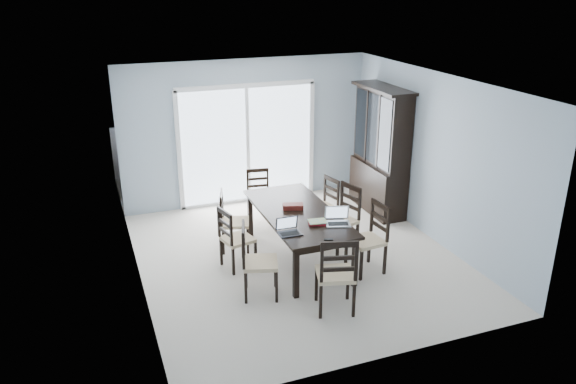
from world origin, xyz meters
name	(u,v)px	position (x,y,z in m)	size (l,w,h in m)	color
floor	(298,258)	(0.00, 0.00, 0.00)	(5.00, 5.00, 0.00)	beige
ceiling	(299,82)	(0.00, 0.00, 2.60)	(5.00, 5.00, 0.00)	white
back_wall	(247,132)	(0.00, 2.50, 1.30)	(4.50, 0.02, 2.60)	#9AABB8
wall_left	(133,196)	(-2.25, 0.00, 1.30)	(0.02, 5.00, 2.60)	#9AABB8
wall_right	(435,158)	(2.25, 0.00, 1.30)	(0.02, 5.00, 2.60)	#9AABB8
balcony	(234,185)	(0.00, 3.50, -0.05)	(4.50, 2.00, 0.10)	gray
railing	(221,144)	(0.00, 4.50, 0.55)	(4.50, 0.06, 1.10)	#99999E
dining_table	(298,216)	(0.00, 0.00, 0.67)	(1.00, 2.20, 0.75)	black
china_hutch	(380,152)	(2.02, 1.25, 1.07)	(0.50, 1.38, 2.20)	black
sliding_door	(248,144)	(0.00, 2.48, 1.09)	(2.52, 0.05, 2.18)	silver
chair_left_near	(253,253)	(-0.92, -0.75, 0.61)	(0.55, 0.54, 1.15)	black
chair_left_mid	(232,232)	(-0.98, 0.04, 0.56)	(0.49, 0.48, 1.06)	black
chair_left_far	(229,215)	(-0.85, 0.66, 0.57)	(0.51, 0.51, 1.07)	black
chair_right_near	(373,230)	(0.85, -0.68, 0.61)	(0.48, 0.47, 1.15)	black
chair_right_mid	(345,211)	(0.79, 0.08, 0.61)	(0.55, 0.54, 1.16)	black
chair_right_far	(326,199)	(0.79, 0.75, 0.55)	(0.48, 0.47, 1.04)	black
chair_end_near	(337,268)	(-0.09, -1.51, 0.63)	(0.56, 0.57, 1.19)	black
chair_end_far	(259,190)	(-0.09, 1.58, 0.54)	(0.44, 0.45, 1.02)	black
laptop_dark	(290,231)	(-0.38, -0.67, 0.80)	(0.31, 0.22, 0.21)	black
laptop_silver	(338,221)	(0.34, -0.61, 0.81)	(0.39, 0.32, 0.23)	silver
book_stack	(317,222)	(0.09, -0.49, 0.77)	(0.28, 0.23, 0.04)	maroon
cell_phone	(328,239)	(0.02, -1.00, 0.76)	(0.12, 0.05, 0.01)	black
game_box	(293,206)	(-0.03, 0.12, 0.79)	(0.29, 0.15, 0.07)	#490E0E
hot_tub	(196,160)	(-0.71, 3.68, 0.50)	(2.14, 1.97, 0.99)	brown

